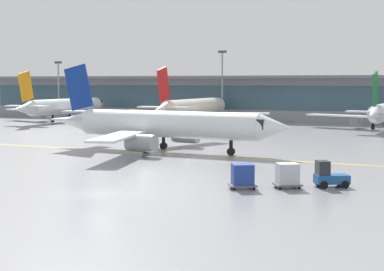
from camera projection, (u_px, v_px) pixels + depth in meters
ground_plane at (101, 194)px, 45.37m from camera, size 400.00×400.00×0.00m
taxiway_centreline_stripe at (162, 153)px, 71.15m from camera, size 109.57×10.42×0.01m
terminal_concourse at (313, 98)px, 130.20m from camera, size 167.22×11.00×9.60m
gate_airplane_0 at (65, 107)px, 127.84m from camera, size 29.22×31.46×10.42m
gate_airplane_1 at (194, 108)px, 118.37m from camera, size 30.69×33.06×10.95m
taxiing_regional_jet at (166, 125)px, 72.92m from camera, size 31.84×29.48×10.54m
baggage_tug at (329, 176)px, 48.30m from camera, size 2.95×2.48×2.10m
cargo_dolly_lead at (287, 175)px, 47.93m from camera, size 2.60×2.37×1.94m
cargo_dolly_trailing at (243, 175)px, 47.56m from camera, size 2.60×2.37×1.94m
apron_light_mast_0 at (59, 87)px, 142.25m from camera, size 1.80×0.36×13.01m
apron_light_mast_1 at (222, 83)px, 130.23m from camera, size 1.80×0.36×14.88m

